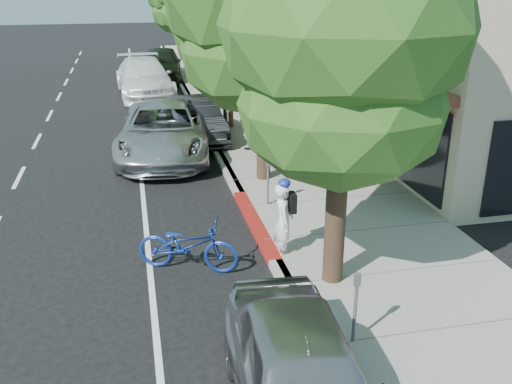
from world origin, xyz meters
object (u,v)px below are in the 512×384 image
object	(u,v)px
cyclist	(284,222)
bicycle	(188,245)
near_car_a	(303,382)
street_tree_0	(346,33)
white_pickup	(144,78)
dark_sedan	(195,119)
pedestrian	(250,120)
dark_suv_far	(162,64)
silver_suv	(164,130)

from	to	relation	value
cyclist	bicycle	size ratio (longest dim) A/B	0.80
cyclist	near_car_a	bearing A→B (deg)	177.57
street_tree_0	bicycle	size ratio (longest dim) A/B	3.63
cyclist	white_pickup	distance (m)	18.07
dark_sedan	pedestrian	size ratio (longest dim) A/B	2.33
cyclist	near_car_a	xyz separation A→B (m)	(-1.03, -4.83, -0.09)
dark_sedan	near_car_a	bearing A→B (deg)	-95.94
cyclist	bicycle	distance (m)	2.07
near_car_a	pedestrian	size ratio (longest dim) A/B	2.29
dark_sedan	dark_suv_far	distance (m)	12.51
bicycle	street_tree_0	bearing A→B (deg)	-92.10
pedestrian	bicycle	bearing A→B (deg)	29.32
near_car_a	bicycle	bearing A→B (deg)	105.18
bicycle	pedestrian	world-z (taller)	pedestrian
cyclist	white_pickup	world-z (taller)	white_pickup
pedestrian	silver_suv	bearing A→B (deg)	-45.44
cyclist	bicycle	bearing A→B (deg)	101.47
near_car_a	pedestrian	world-z (taller)	pedestrian
cyclist	silver_suv	size ratio (longest dim) A/B	0.27
white_pickup	dark_suv_far	bearing A→B (deg)	71.18
cyclist	near_car_a	size ratio (longest dim) A/B	0.38
white_pickup	near_car_a	distance (m)	22.79
dark_sedan	white_pickup	world-z (taller)	white_pickup
cyclist	pedestrian	bearing A→B (deg)	2.99
dark_suv_far	dark_sedan	bearing A→B (deg)	-83.75
white_pickup	pedestrian	bearing A→B (deg)	-76.93
cyclist	dark_suv_far	bearing A→B (deg)	12.54
cyclist	street_tree_0	bearing A→B (deg)	-144.37
dark_sedan	near_car_a	xyz separation A→B (m)	(-0.28, -14.50, 0.01)
street_tree_0	dark_suv_far	bearing A→B (deg)	94.38
silver_suv	white_pickup	xyz separation A→B (m)	(-0.31, 10.00, 0.03)
white_pickup	dark_suv_far	world-z (taller)	dark_suv_far
street_tree_0	pedestrian	distance (m)	9.72
silver_suv	pedestrian	xyz separation A→B (m)	(2.85, -0.28, 0.27)
dark_sedan	white_pickup	distance (m)	8.40
dark_sedan	near_car_a	size ratio (longest dim) A/B	1.02
silver_suv	street_tree_0	bearing A→B (deg)	-67.04
cyclist	near_car_a	distance (m)	4.94
dark_suv_far	silver_suv	bearing A→B (deg)	-88.86
white_pickup	dark_sedan	bearing A→B (deg)	-83.55
cyclist	dark_sedan	xyz separation A→B (m)	(-0.75, 9.67, -0.10)
near_car_a	white_pickup	bearing A→B (deg)	96.18
street_tree_0	dark_sedan	world-z (taller)	street_tree_0
dark_suv_far	near_car_a	distance (m)	27.00
dark_suv_far	pedestrian	distance (m)	14.66
dark_sedan	dark_suv_far	size ratio (longest dim) A/B	0.87
silver_suv	white_pickup	distance (m)	10.01
cyclist	dark_sedan	bearing A→B (deg)	14.01
street_tree_0	near_car_a	size ratio (longest dim) A/B	1.71
white_pickup	near_car_a	size ratio (longest dim) A/B	1.36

